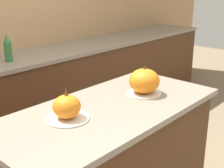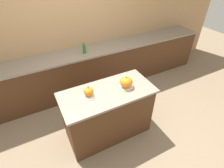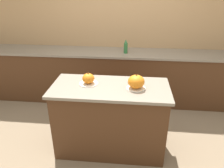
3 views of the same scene
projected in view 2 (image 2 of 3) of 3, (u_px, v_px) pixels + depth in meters
ground_plane at (108, 131)px, 3.07m from camera, size 12.00×12.00×0.00m
wall_back at (71, 32)px, 3.49m from camera, size 8.00×0.06×2.50m
kitchen_island at (108, 113)px, 2.80m from camera, size 1.40×0.66×0.90m
back_counter at (80, 72)px, 3.74m from camera, size 6.00×0.60×0.92m
pumpkin_cake_left at (89, 92)px, 2.43m from camera, size 0.23×0.23×0.17m
pumpkin_cake_right at (126, 82)px, 2.58m from camera, size 0.22×0.22×0.19m
bottle_tall at (84, 48)px, 3.39m from camera, size 0.06×0.06×0.23m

